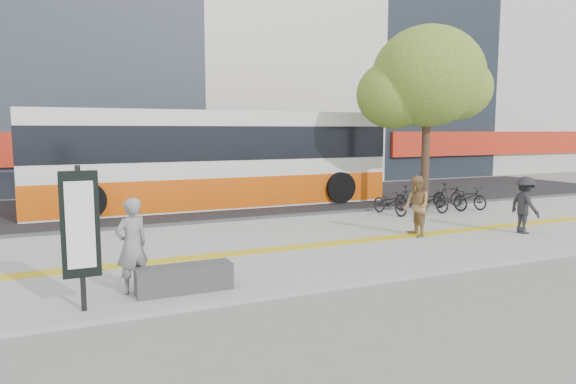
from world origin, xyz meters
name	(u,v)px	position (x,y,z in m)	size (l,w,h in m)	color
ground	(294,263)	(0.00, 0.00, 0.00)	(120.00, 120.00, 0.00)	slate
sidewalk	(267,247)	(0.00, 1.50, 0.04)	(40.00, 7.00, 0.08)	gray
tactile_strip	(276,249)	(0.00, 1.00, 0.09)	(40.00, 0.45, 0.01)	gold
street	(191,205)	(0.00, 9.00, 0.03)	(40.00, 8.00, 0.06)	black
curb	(224,222)	(0.00, 5.00, 0.07)	(40.00, 0.25, 0.14)	#393A3C
bench	(185,278)	(-2.60, -1.20, 0.30)	(1.60, 0.45, 0.45)	#393A3C
signboard	(80,227)	(-4.20, -1.51, 1.37)	(0.55, 0.10, 2.20)	black
street_tree	(425,79)	(7.18, 4.82, 4.51)	(4.40, 3.80, 6.31)	#362518
bus	(215,161)	(0.78, 8.50, 1.66)	(12.76, 3.02, 3.40)	silver
bicycle_row	(431,199)	(6.91, 4.00, 0.50)	(4.01, 1.59, 0.89)	black
seated_woman	(132,246)	(-3.40, -0.90, 0.88)	(0.59, 0.38, 1.61)	black
pedestrian_tan	(416,206)	(3.86, 0.90, 0.86)	(0.76, 0.59, 1.56)	olive
pedestrian_dark	(525,205)	(6.72, 0.04, 0.83)	(0.97, 0.56, 1.50)	black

